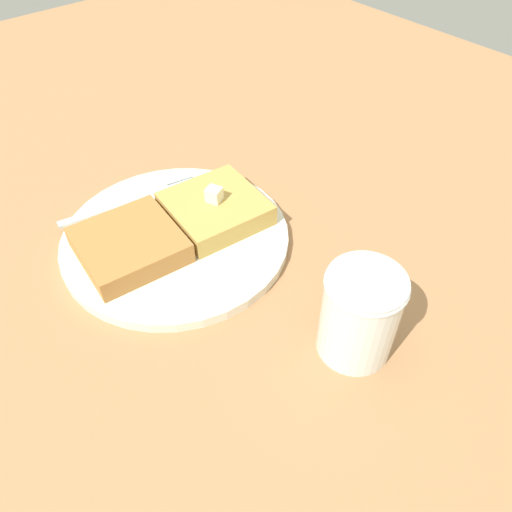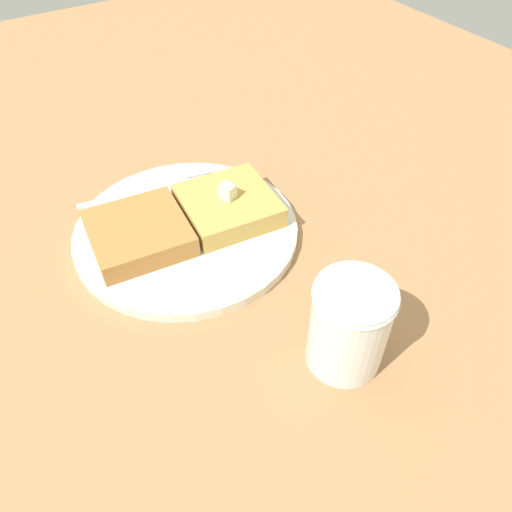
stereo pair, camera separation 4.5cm
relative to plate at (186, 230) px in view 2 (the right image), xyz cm
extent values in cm
cube|color=#A6744A|center=(-6.04, -10.41, -2.02)|extent=(128.61, 128.61, 2.80)
cylinder|color=silver|center=(0.00, 0.00, -0.07)|extent=(23.85, 23.85, 1.11)
torus|color=#513425|center=(0.00, 0.00, 0.09)|extent=(23.85, 23.85, 0.80)
cube|color=tan|center=(-4.96, 0.54, 1.65)|extent=(10.54, 10.46, 2.33)
cube|color=#AE7338|center=(4.96, -0.54, 1.65)|extent=(10.54, 10.46, 2.33)
cube|color=#F7F1C7|center=(-4.92, 0.57, 3.59)|extent=(1.88, 1.96, 1.54)
cube|color=silver|center=(3.91, -8.19, 0.67)|extent=(9.99, 2.74, 0.36)
cube|color=silver|center=(-2.38, -7.00, 0.67)|extent=(3.16, 2.68, 0.36)
cube|color=silver|center=(-5.48, -7.25, 0.67)|extent=(3.20, 0.91, 0.36)
cube|color=silver|center=(-5.38, -6.71, 0.67)|extent=(3.20, 0.91, 0.36)
cube|color=silver|center=(-5.28, -6.17, 0.67)|extent=(3.20, 0.91, 0.36)
cube|color=silver|center=(-5.18, -5.63, 0.67)|extent=(3.20, 0.91, 0.36)
cylinder|color=#592B0B|center=(-4.32, 21.09, 2.58)|extent=(5.90, 5.90, 6.40)
cylinder|color=silver|center=(-4.32, 21.09, 3.65)|extent=(6.42, 6.42, 8.55)
torus|color=silver|center=(-4.32, 21.09, 7.48)|extent=(6.66, 6.66, 0.50)
camera|label=1|loc=(18.66, 34.84, 36.03)|focal=35.00mm
camera|label=2|loc=(15.02, 37.54, 36.03)|focal=35.00mm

